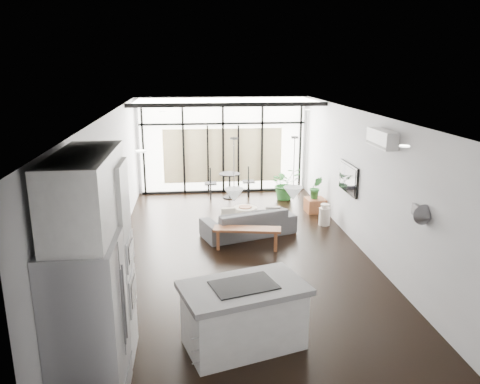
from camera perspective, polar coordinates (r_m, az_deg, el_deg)
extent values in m
cube|color=black|center=(9.42, 0.20, -7.84)|extent=(5.00, 10.00, 0.00)
cube|color=white|center=(8.71, 0.22, 9.36)|extent=(5.00, 10.00, 0.00)
cube|color=silver|center=(9.04, -15.75, -0.03)|extent=(0.02, 10.00, 2.80)
cube|color=silver|center=(9.56, 15.27, 0.82)|extent=(0.02, 10.00, 2.80)
cube|color=silver|center=(13.83, -2.11, 5.72)|extent=(5.00, 0.02, 2.80)
cube|color=silver|center=(4.39, 7.81, -16.52)|extent=(5.00, 0.02, 2.80)
cube|color=black|center=(13.71, -2.07, 5.64)|extent=(5.00, 0.20, 2.80)
cube|color=white|center=(12.68, -1.84, 11.09)|extent=(4.70, 1.90, 0.06)
cube|color=beige|center=(13.84, -2.08, 4.46)|extent=(3.50, 0.02, 1.60)
cube|color=white|center=(6.48, 0.46, -14.84)|extent=(1.84, 1.39, 0.89)
cube|color=black|center=(6.27, 0.46, -11.26)|extent=(0.96, 0.77, 0.01)
cube|color=#939398|center=(5.53, -18.06, -15.27)|extent=(0.74, 0.93, 1.92)
cube|color=white|center=(6.16, -16.38, -8.41)|extent=(0.67, 0.70, 2.58)
cube|color=white|center=(5.41, -18.30, 0.03)|extent=(0.62, 1.75, 0.86)
cone|color=white|center=(6.21, -0.73, -0.40)|extent=(0.26, 0.26, 0.18)
cone|color=white|center=(6.34, 6.48, -0.19)|extent=(0.26, 0.26, 0.18)
imported|color=#4C4C4E|center=(10.44, 1.05, -3.10)|extent=(2.16, 1.22, 0.81)
cube|color=brown|center=(9.72, 0.86, -5.66)|extent=(1.43, 0.59, 0.45)
cylinder|color=beige|center=(11.10, 0.64, -2.97)|extent=(0.70, 0.70, 0.44)
cube|color=brown|center=(12.25, 9.14, -1.60)|extent=(0.51, 0.51, 0.36)
imported|color=#276729|center=(13.25, 5.53, 0.64)|extent=(1.05, 1.11, 0.72)
imported|color=#276729|center=(12.17, 9.21, -0.20)|extent=(0.39, 0.62, 0.26)
cylinder|color=beige|center=(11.28, 10.27, -2.71)|extent=(0.29, 0.29, 0.52)
cube|color=black|center=(13.34, -1.27, 0.67)|extent=(1.43, 0.67, 0.66)
cube|color=black|center=(10.48, 13.08, 1.65)|extent=(0.05, 1.10, 0.65)
cube|color=white|center=(8.58, 16.93, 6.26)|extent=(0.22, 0.90, 0.30)
cube|color=black|center=(8.52, -16.15, 0.06)|extent=(0.04, 0.70, 0.90)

